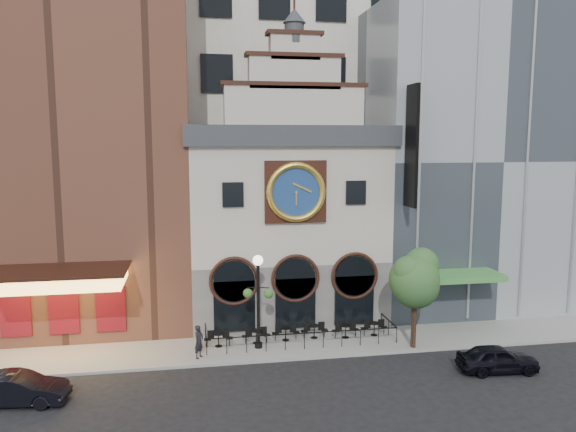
% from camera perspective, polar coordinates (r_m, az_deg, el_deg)
% --- Properties ---
extents(ground, '(120.00, 120.00, 0.00)m').
position_cam_1_polar(ground, '(30.55, 2.14, -14.41)').
color(ground, black).
rests_on(ground, ground).
extents(sidewalk, '(44.00, 5.00, 0.15)m').
position_cam_1_polar(sidewalk, '(32.80, 1.21, -12.67)').
color(sidewalk, gray).
rests_on(sidewalk, ground).
extents(clock_building, '(12.60, 8.78, 18.65)m').
position_cam_1_polar(clock_building, '(36.29, -0.37, 0.11)').
color(clock_building, '#605E5B').
rests_on(clock_building, ground).
extents(theater_building, '(14.00, 15.60, 25.00)m').
position_cam_1_polar(theater_building, '(38.28, -20.76, 8.89)').
color(theater_building, brown).
rests_on(theater_building, ground).
extents(retail_building, '(14.00, 14.40, 20.00)m').
position_cam_1_polar(retail_building, '(42.14, 16.91, 5.57)').
color(retail_building, gray).
rests_on(retail_building, ground).
extents(office_tower, '(20.00, 16.00, 40.00)m').
position_cam_1_polar(office_tower, '(48.75, -2.86, 17.79)').
color(office_tower, silver).
rests_on(office_tower, ground).
extents(cafe_railing, '(10.60, 2.60, 0.90)m').
position_cam_1_polar(cafe_railing, '(32.62, 1.21, -11.81)').
color(cafe_railing, black).
rests_on(cafe_railing, sidewalk).
extents(bistro_0, '(1.58, 0.68, 0.90)m').
position_cam_1_polar(bistro_0, '(32.00, -7.08, -12.24)').
color(bistro_0, black).
rests_on(bistro_0, sidewalk).
extents(bistro_1, '(1.58, 0.68, 0.90)m').
position_cam_1_polar(bistro_1, '(32.27, -3.25, -12.02)').
color(bistro_1, black).
rests_on(bistro_1, sidewalk).
extents(bistro_2, '(1.58, 0.68, 0.90)m').
position_cam_1_polar(bistro_2, '(32.67, -0.24, -11.75)').
color(bistro_2, black).
rests_on(bistro_2, sidewalk).
extents(bistro_3, '(1.58, 0.68, 0.90)m').
position_cam_1_polar(bistro_3, '(33.05, 2.69, -11.52)').
color(bistro_3, black).
rests_on(bistro_3, sidewalk).
extents(bistro_4, '(1.58, 0.68, 0.90)m').
position_cam_1_polar(bistro_4, '(33.23, 5.87, -11.45)').
color(bistro_4, black).
rests_on(bistro_4, sidewalk).
extents(bistro_5, '(1.58, 0.68, 0.90)m').
position_cam_1_polar(bistro_5, '(33.83, 8.75, -11.15)').
color(bistro_5, black).
rests_on(bistro_5, sidewalk).
extents(car_right, '(4.10, 1.92, 1.36)m').
position_cam_1_polar(car_right, '(30.74, 20.53, -13.42)').
color(car_right, black).
rests_on(car_right, ground).
extents(car_left, '(4.39, 1.97, 1.40)m').
position_cam_1_polar(car_left, '(28.30, -25.76, -15.55)').
color(car_left, black).
rests_on(car_left, ground).
extents(pedestrian, '(0.71, 0.77, 1.76)m').
position_cam_1_polar(pedestrian, '(30.46, -9.04, -12.49)').
color(pedestrian, black).
rests_on(pedestrian, sidewalk).
extents(lamppost, '(1.63, 0.80, 5.20)m').
position_cam_1_polar(lamppost, '(30.80, -3.05, -7.61)').
color(lamppost, black).
rests_on(lamppost, sidewalk).
extents(tree_left, '(2.65, 2.56, 5.11)m').
position_cam_1_polar(tree_left, '(31.47, 12.91, -6.46)').
color(tree_left, '#382619').
rests_on(tree_left, sidewalk).
extents(tree_right, '(2.86, 2.76, 5.51)m').
position_cam_1_polar(tree_right, '(31.50, 12.77, -5.90)').
color(tree_right, '#382619').
rests_on(tree_right, sidewalk).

